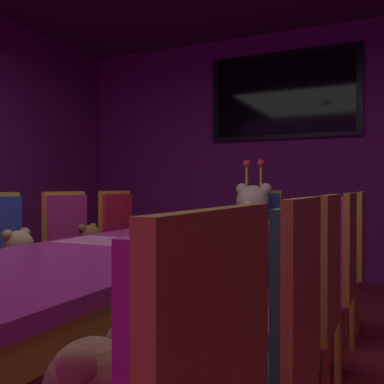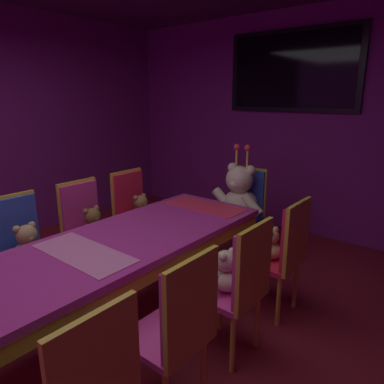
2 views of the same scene
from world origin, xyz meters
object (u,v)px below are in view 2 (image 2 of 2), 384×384
teddy_right_1 (68,375)px  teddy_right_3 (225,273)px  chair_right_4 (286,247)px  teddy_right_4 (270,246)px  banquet_table (84,265)px  chair_left_3 (84,222)px  king_teddy_bear (238,195)px  chair_left_2 (19,242)px  teddy_left_2 (28,246)px  chair_left_4 (132,207)px  throne_chair (246,202)px  teddy_left_3 (94,226)px  wall_tv (292,71)px  teddy_left_4 (142,210)px  chair_right_3 (243,278)px  chair_right_2 (180,322)px

teddy_right_1 → teddy_right_3: (0.02, 1.19, -0.00)m
chair_right_4 → teddy_right_4: 0.14m
banquet_table → teddy_right_1: teddy_right_1 is taller
chair_right_4 → teddy_right_4: (-0.14, 0.00, -0.02)m
chair_left_3 → king_teddy_bear: king_teddy_bear is taller
chair_left_3 → banquet_table: bearing=-34.5°
banquet_table → king_teddy_bear: bearing=90.0°
chair_left_2 → teddy_right_1: bearing=-19.4°
teddy_right_1 → chair_left_3: bearing=-36.8°
teddy_left_2 → chair_left_4: bearing=96.9°
chair_left_3 → teddy_right_3: (1.60, 0.01, -0.01)m
throne_chair → teddy_left_3: bearing=-25.6°
teddy_left_2 → throne_chair: bearing=71.4°
wall_tv → chair_right_4: bearing=-64.7°
teddy_left_2 → king_teddy_bear: (0.72, 1.98, 0.12)m
teddy_left_2 → chair_right_4: size_ratio=0.35×
teddy_left_2 → teddy_left_4: bearing=90.2°
teddy_left_2 → wall_tv: 3.53m
teddy_right_3 → chair_right_4: bearing=-103.8°
teddy_left_3 → teddy_left_4: teddy_left_3 is taller
chair_right_4 → teddy_right_4: size_ratio=3.47×
chair_right_3 → throne_chair: bearing=-60.1°
teddy_left_2 → teddy_right_1: teddy_left_2 is taller
teddy_right_3 → wall_tv: (-0.72, 2.50, 1.46)m
teddy_left_3 → throne_chair: bearing=64.4°
teddy_left_2 → chair_right_2: (1.57, 0.02, -0.00)m
teddy_left_4 → wall_tv: (0.72, 1.90, 1.46)m
chair_left_4 → chair_right_2: same height
teddy_left_3 → chair_left_4: bearing=103.2°
chair_left_2 → teddy_right_3: (1.59, 0.63, -0.01)m
chair_left_3 → king_teddy_bear: 1.61m
king_teddy_bear → chair_left_2: bearing=-23.7°
chair_right_4 → banquet_table: bearing=54.7°
throne_chair → wall_tv: 1.76m
teddy_left_2 → teddy_left_4: size_ratio=1.10×
chair_left_3 → chair_right_3: bearing=0.2°
chair_left_4 → chair_right_3: bearing=-19.0°
chair_left_4 → throne_chair: bearing=46.5°
chair_right_2 → teddy_left_2: bearing=0.8°
teddy_left_2 → chair_left_4: size_ratio=0.35×
chair_left_3 → wall_tv: (0.87, 2.51, 1.45)m
chair_left_3 → chair_right_2: size_ratio=1.00×
chair_left_3 → chair_right_4: size_ratio=1.00×
teddy_left_2 → teddy_left_3: size_ratio=1.06×
banquet_table → teddy_left_3: size_ratio=9.70×
teddy_right_1 → teddy_right_4: 1.83m
chair_right_2 → chair_right_3: 0.61m
teddy_left_3 → teddy_right_3: teddy_left_3 is taller
chair_left_4 → teddy_right_1: 2.38m
wall_tv → teddy_left_2: bearing=-102.9°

